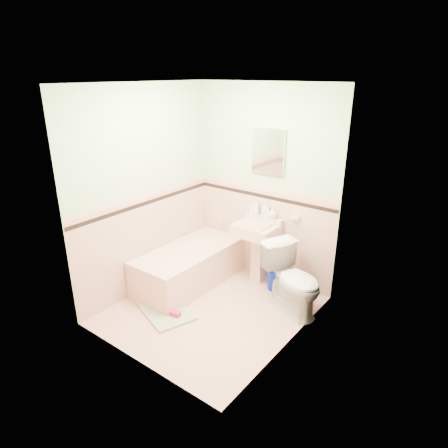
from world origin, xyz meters
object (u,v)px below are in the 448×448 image
Objects in this scene: soap_bottle_mid at (266,209)px; bucket at (277,279)px; soap_bottle_left at (256,207)px; toilet at (294,280)px; sink at (256,254)px; soap_bottle_right at (273,213)px; shoe at (175,313)px; medicine_cabinet at (268,151)px; bathtub at (189,267)px.

soap_bottle_mid reaches higher than bucket.
toilet is (0.82, -0.45, -0.59)m from soap_bottle_left.
soap_bottle_left is at bearing 125.87° from sink.
bucket is at bearing -19.23° from soap_bottle_left.
soap_bottle_right is 1.03× the size of shoe.
medicine_cabinet is 1.93× the size of bucket.
sink is at bearing -122.75° from soap_bottle_right.
medicine_cabinet is at bearing 121.97° from soap_bottle_mid.
medicine_cabinet is 0.70× the size of toilet.
bucket is at bearing 56.75° from shoe.
toilet is (0.58, -0.45, -0.55)m from soap_bottle_right.
bathtub is at bearing 124.97° from toilet.
soap_bottle_left is 0.26× the size of toilet.
bathtub is 0.88m from sink.
sink is 0.58m from soap_bottle_right.
medicine_cabinet is at bearing 149.38° from bucket.
shoe is (-0.97, -0.96, -0.33)m from toilet.
bathtub is 5.26× the size of bucket.
toilet is at bearing 10.57° from bathtub.
shoe is at bearing -96.08° from soap_bottle_left.
bucket is (0.31, 0.03, -0.27)m from sink.
soap_bottle_right is 1.71m from shoe.
soap_bottle_mid is 0.10m from soap_bottle_right.
soap_bottle_right is at bearing 0.00° from soap_bottle_mid.
soap_bottle_right is 0.51× the size of bucket.
soap_bottle_right is at bearing 57.25° from sink.
soap_bottle_mid is at bearing 69.96° from shoe.
bucket is at bearing -38.31° from soap_bottle_right.
sink reaches higher than toilet.
sink is 2.86× the size of bucket.
bucket is (0.44, -0.15, -0.83)m from soap_bottle_left.
bathtub is at bearing -150.67° from bucket.
toilet is (0.69, -0.48, -1.31)m from medicine_cabinet.
sink is at bearing -95.94° from soap_bottle_mid.
toilet reaches higher than bathtub.
toilet is (1.37, 0.26, 0.17)m from bathtub.
bathtub reaches higher than bucket.
toilet is at bearing -34.99° from medicine_cabinet.
soap_bottle_right is at bearing 76.13° from toilet.
soap_bottle_right is at bearing 66.24° from shoe.
sink is at bearing 37.93° from bathtub.
sink is at bearing -54.13° from soap_bottle_left.
medicine_cabinet is 2.20m from shoe.
medicine_cabinet is 3.92× the size of shoe.
soap_bottle_mid is 0.26× the size of toilet.
bathtub is 0.82m from shoe.
medicine_cabinet is 0.73m from soap_bottle_mid.
sink is 1.05× the size of toilet.
medicine_cabinet is at bearing 70.92° from shoe.
shoe is at bearing -105.69° from soap_bottle_right.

